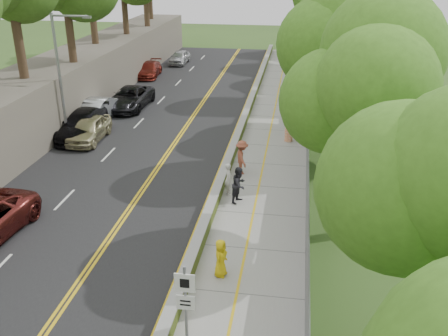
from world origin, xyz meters
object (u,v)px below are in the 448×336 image
streetlight (62,70)px  painter_0 (221,258)px  construction_barrel (289,135)px  person_far (301,101)px  signpost (186,301)px

streetlight → painter_0: 18.04m
construction_barrel → person_far: (0.71, 6.57, 0.36)m
signpost → painter_0: bearing=84.3°
construction_barrel → person_far: 6.62m
signpost → person_far: signpost is taller
signpost → person_far: bearing=83.0°
streetlight → construction_barrel: 14.69m
construction_barrel → signpost: bearing=-97.3°
signpost → construction_barrel: size_ratio=3.58×
person_far → painter_0: bearing=75.0°
signpost → painter_0: (0.40, 4.02, -1.15)m
streetlight → signpost: streetlight is taller
signpost → person_far: (3.15, 25.59, -1.12)m
signpost → painter_0: signpost is taller
person_far → signpost: bearing=75.3°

